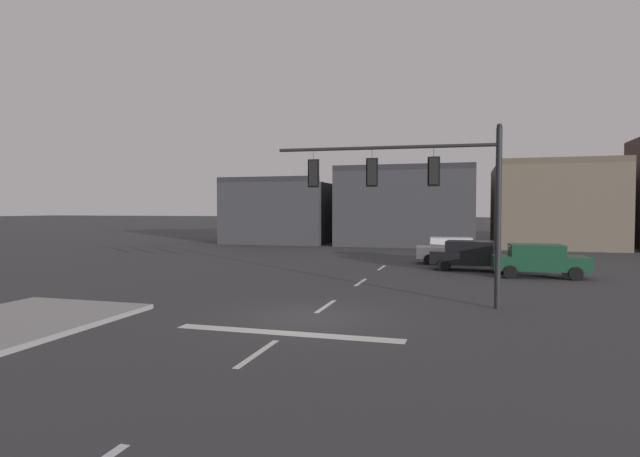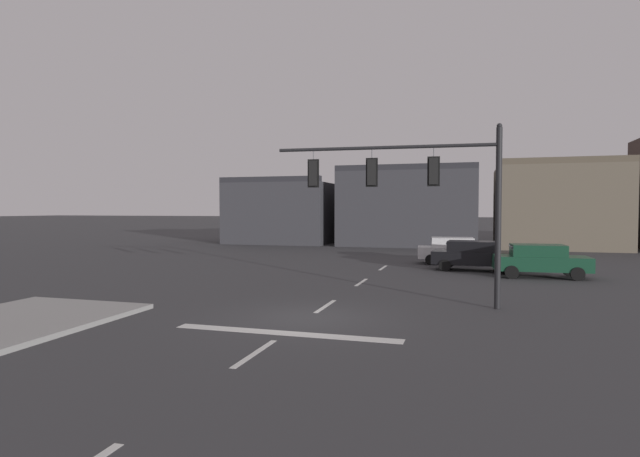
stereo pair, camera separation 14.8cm
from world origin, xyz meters
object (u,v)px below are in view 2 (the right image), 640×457
car_lot_farside (540,260)px  car_lot_nearside (473,255)px  signal_mast_near_side (420,184)px  car_lot_middle (454,250)px

car_lot_farside → car_lot_nearside: bearing=147.7°
signal_mast_near_side → car_lot_farside: size_ratio=1.71×
signal_mast_near_side → car_lot_middle: bearing=87.0°
signal_mast_near_side → car_lot_middle: size_ratio=1.69×
signal_mast_near_side → car_lot_nearside: 11.67m
signal_mast_near_side → car_lot_nearside: bearing=80.5°
signal_mast_near_side → car_lot_middle: 14.57m
car_lot_farside → signal_mast_near_side: bearing=-118.8°
car_lot_nearside → car_lot_middle: same height
car_lot_nearside → car_lot_farside: 3.69m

